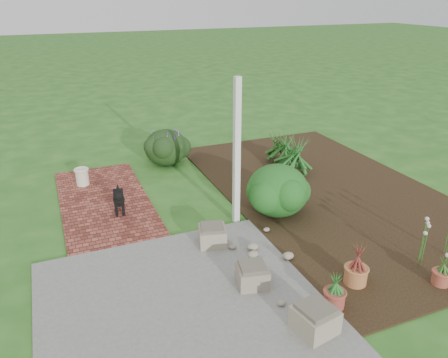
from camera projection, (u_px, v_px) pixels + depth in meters
name	position (u px, v px, depth m)	size (l,w,h in m)	color
ground	(222.00, 227.00, 7.41)	(80.00, 80.00, 0.00)	#25591C
concrete_patio	(183.00, 309.00, 5.48)	(3.50, 3.50, 0.04)	slate
brick_path	(105.00, 201.00, 8.29)	(1.60, 3.50, 0.04)	#5B251C
garden_bed	(328.00, 191.00, 8.71)	(4.00, 7.00, 0.03)	black
veranda_post	(237.00, 154.00, 7.10)	(0.10, 0.10, 2.50)	white
stone_trough_near	(315.00, 320.00, 5.05)	(0.44, 0.44, 0.29)	gray
stone_trough_mid	(252.00, 276.00, 5.86)	(0.40, 0.40, 0.27)	#746659
stone_trough_far	(212.00, 236.00, 6.80)	(0.41, 0.41, 0.27)	gray
black_dog	(119.00, 198.00, 7.67)	(0.23, 0.59, 0.51)	black
cream_ceramic_urn	(82.00, 177.00, 8.87)	(0.26, 0.26, 0.34)	beige
evergreen_shrub	(278.00, 189.00, 7.66)	(1.09, 1.09, 0.92)	#0B3C12
agapanthus_clump_back	(293.00, 152.00, 9.35)	(1.07, 1.07, 0.97)	#114416
agapanthus_clump_front	(281.00, 143.00, 10.00)	(1.01, 1.01, 0.90)	#143E14
terracotta_pot_bronze	(356.00, 275.00, 5.90)	(0.31, 0.31, 0.25)	#AD683A
terracotta_pot_small_left	(441.00, 278.00, 5.89)	(0.24, 0.24, 0.20)	#A14936
terracotta_pot_small_right	(334.00, 299.00, 5.47)	(0.27, 0.27, 0.23)	brown
purple_flowering_bush	(166.00, 146.00, 9.99)	(0.98, 0.98, 0.83)	black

